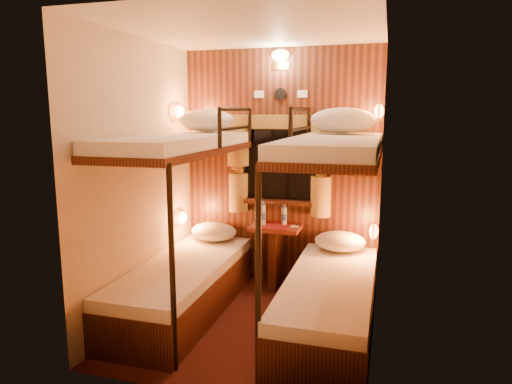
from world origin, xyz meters
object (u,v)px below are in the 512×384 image
(table, at_px, (275,248))
(bottle_left, at_px, (262,215))
(bottle_right, at_px, (284,216))
(bunk_right, at_px, (330,265))
(bunk_left, at_px, (183,251))

(table, distance_m, bottle_left, 0.37)
(bottle_right, bearing_deg, bunk_right, -55.84)
(bunk_right, xyz_separation_m, bottle_left, (-0.78, 0.78, 0.20))
(table, xyz_separation_m, bottle_left, (-0.14, 0.00, 0.34))
(bunk_left, height_order, bunk_right, same)
(bunk_left, relative_size, bottle_left, 7.88)
(bunk_left, xyz_separation_m, bunk_right, (1.30, 0.00, 0.00))
(bunk_left, height_order, table, bunk_left)
(table, distance_m, bottle_right, 0.34)
(bunk_right, bearing_deg, bottle_right, 124.16)
(table, bearing_deg, bottle_right, 42.39)
(bunk_right, bearing_deg, bunk_left, 180.00)
(bottle_left, relative_size, bottle_right, 1.16)
(bunk_left, bearing_deg, bunk_right, 0.00)
(bunk_right, xyz_separation_m, table, (-0.65, 0.78, -0.14))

